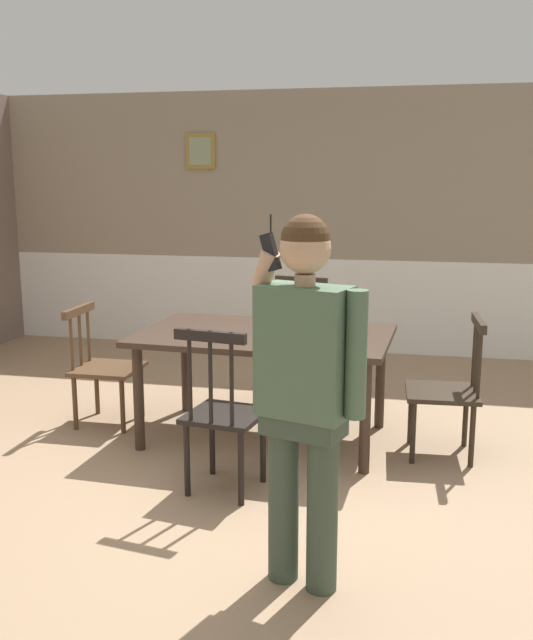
{
  "coord_description": "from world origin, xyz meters",
  "views": [
    {
      "loc": [
        1.19,
        -3.97,
        1.84
      ],
      "look_at": [
        0.44,
        -0.45,
        1.12
      ],
      "focal_mm": 40.38,
      "sensor_mm": 36.0,
      "label": 1
    }
  ],
  "objects_px": {
    "chair_near_window": "(103,366)",
    "chair_opposite_corner": "(294,345)",
    "dining_table": "(265,344)",
    "chair_at_table_head": "(223,413)",
    "person_figure": "(305,381)",
    "chair_by_doorway": "(448,389)"
  },
  "relations": [
    {
      "from": "chair_near_window",
      "to": "chair_by_doorway",
      "type": "distance_m",
      "value": 2.51
    },
    {
      "from": "chair_by_doorway",
      "to": "chair_at_table_head",
      "type": "bearing_deg",
      "value": 120.38
    },
    {
      "from": "chair_near_window",
      "to": "chair_by_doorway",
      "type": "height_order",
      "value": "chair_by_doorway"
    },
    {
      "from": "chair_near_window",
      "to": "chair_opposite_corner",
      "type": "height_order",
      "value": "chair_opposite_corner"
    },
    {
      "from": "chair_near_window",
      "to": "dining_table",
      "type": "bearing_deg",
      "value": 86.96
    },
    {
      "from": "chair_near_window",
      "to": "chair_opposite_corner",
      "type": "xyz_separation_m",
      "value": [
        1.31,
        0.87,
        0.02
      ]
    },
    {
      "from": "dining_table",
      "to": "chair_at_table_head",
      "type": "relative_size",
      "value": 1.77
    },
    {
      "from": "chair_at_table_head",
      "to": "dining_table",
      "type": "bearing_deg",
      "value": 95.86
    },
    {
      "from": "dining_table",
      "to": "chair_by_doorway",
      "type": "distance_m",
      "value": 1.28
    },
    {
      "from": "chair_opposite_corner",
      "to": "chair_by_doorway",
      "type": "bearing_deg",
      "value": 149.65
    },
    {
      "from": "chair_at_table_head",
      "to": "chair_opposite_corner",
      "type": "height_order",
      "value": "chair_opposite_corner"
    },
    {
      "from": "chair_near_window",
      "to": "chair_at_table_head",
      "type": "xyz_separation_m",
      "value": [
        1.2,
        -0.99,
        0.04
      ]
    },
    {
      "from": "dining_table",
      "to": "chair_opposite_corner",
      "type": "bearing_deg",
      "value": 86.8
    },
    {
      "from": "chair_opposite_corner",
      "to": "person_figure",
      "type": "distance_m",
      "value": 2.82
    },
    {
      "from": "chair_at_table_head",
      "to": "person_figure",
      "type": "bearing_deg",
      "value": -45.68
    },
    {
      "from": "chair_by_doorway",
      "to": "person_figure",
      "type": "bearing_deg",
      "value": 155.43
    },
    {
      "from": "chair_near_window",
      "to": "person_figure",
      "type": "height_order",
      "value": "person_figure"
    },
    {
      "from": "dining_table",
      "to": "chair_by_doorway",
      "type": "bearing_deg",
      "value": -2.73
    },
    {
      "from": "chair_by_doorway",
      "to": "chair_at_table_head",
      "type": "relative_size",
      "value": 0.93
    },
    {
      "from": "chair_near_window",
      "to": "chair_opposite_corner",
      "type": "relative_size",
      "value": 0.87
    },
    {
      "from": "chair_near_window",
      "to": "person_figure",
      "type": "relative_size",
      "value": 0.53
    },
    {
      "from": "dining_table",
      "to": "chair_at_table_head",
      "type": "xyz_separation_m",
      "value": [
        -0.05,
        -0.92,
        -0.2
      ]
    }
  ]
}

